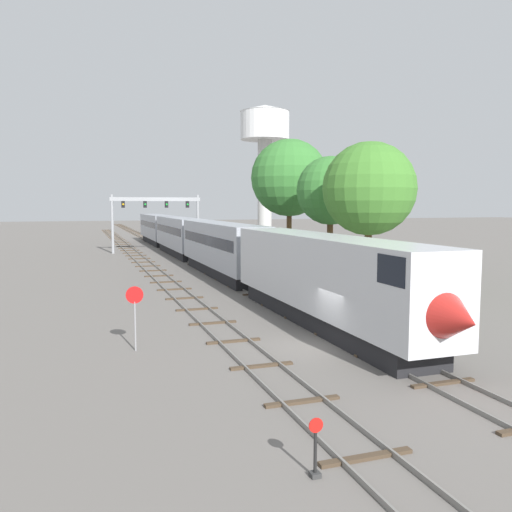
{
  "coord_description": "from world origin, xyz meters",
  "views": [
    {
      "loc": [
        -10.21,
        -21.14,
        6.41
      ],
      "look_at": [
        1.0,
        12.0,
        3.0
      ],
      "focal_mm": 36.79,
      "sensor_mm": 36.0,
      "label": 1
    }
  ],
  "objects_px": {
    "signal_gantry": "(156,210)",
    "trackside_tree_mid": "(369,189)",
    "stop_sign": "(135,309)",
    "trackside_tree_left": "(331,191)",
    "switch_stand": "(315,456)",
    "trackside_tree_right": "(289,178)",
    "water_tower": "(265,136)",
    "passenger_train": "(196,240)"
  },
  "relations": [
    {
      "from": "signal_gantry",
      "to": "trackside_tree_left",
      "type": "relative_size",
      "value": 1.12
    },
    {
      "from": "passenger_train",
      "to": "trackside_tree_left",
      "type": "relative_size",
      "value": 7.74
    },
    {
      "from": "trackside_tree_left",
      "to": "passenger_train",
      "type": "bearing_deg",
      "value": 125.94
    },
    {
      "from": "passenger_train",
      "to": "trackside_tree_right",
      "type": "distance_m",
      "value": 12.26
    },
    {
      "from": "water_tower",
      "to": "trackside_tree_left",
      "type": "xyz_separation_m",
      "value": [
        -11.01,
        -48.76,
        -11.38
      ]
    },
    {
      "from": "signal_gantry",
      "to": "trackside_tree_right",
      "type": "height_order",
      "value": "trackside_tree_right"
    },
    {
      "from": "trackside_tree_left",
      "to": "trackside_tree_mid",
      "type": "bearing_deg",
      "value": -95.52
    },
    {
      "from": "switch_stand",
      "to": "stop_sign",
      "type": "xyz_separation_m",
      "value": [
        -2.9,
        12.35,
        1.35
      ]
    },
    {
      "from": "trackside_tree_left",
      "to": "trackside_tree_right",
      "type": "relative_size",
      "value": 0.8
    },
    {
      "from": "signal_gantry",
      "to": "trackside_tree_mid",
      "type": "distance_m",
      "value": 37.98
    },
    {
      "from": "signal_gantry",
      "to": "stop_sign",
      "type": "height_order",
      "value": "signal_gantry"
    },
    {
      "from": "trackside_tree_right",
      "to": "switch_stand",
      "type": "bearing_deg",
      "value": -111.49
    },
    {
      "from": "stop_sign",
      "to": "switch_stand",
      "type": "bearing_deg",
      "value": -76.78
    },
    {
      "from": "trackside_tree_left",
      "to": "trackside_tree_right",
      "type": "height_order",
      "value": "trackside_tree_right"
    },
    {
      "from": "switch_stand",
      "to": "signal_gantry",
      "type": "bearing_deg",
      "value": 85.45
    },
    {
      "from": "switch_stand",
      "to": "trackside_tree_right",
      "type": "distance_m",
      "value": 46.43
    },
    {
      "from": "water_tower",
      "to": "switch_stand",
      "type": "distance_m",
      "value": 88.02
    },
    {
      "from": "passenger_train",
      "to": "switch_stand",
      "type": "xyz_separation_m",
      "value": [
        -7.1,
        -46.0,
        -2.08
      ]
    },
    {
      "from": "water_tower",
      "to": "trackside_tree_right",
      "type": "relative_size",
      "value": 1.82
    },
    {
      "from": "switch_stand",
      "to": "trackside_tree_left",
      "type": "distance_m",
      "value": 37.41
    },
    {
      "from": "switch_stand",
      "to": "water_tower",
      "type": "bearing_deg",
      "value": 71.16
    },
    {
      "from": "signal_gantry",
      "to": "trackside_tree_mid",
      "type": "xyz_separation_m",
      "value": [
        11.14,
        -36.26,
        1.91
      ]
    },
    {
      "from": "switch_stand",
      "to": "trackside_tree_mid",
      "type": "xyz_separation_m",
      "value": [
        15.99,
        24.64,
        7.11
      ]
    },
    {
      "from": "stop_sign",
      "to": "trackside_tree_left",
      "type": "xyz_separation_m",
      "value": [
        19.67,
        20.32,
        5.81
      ]
    },
    {
      "from": "passenger_train",
      "to": "signal_gantry",
      "type": "height_order",
      "value": "signal_gantry"
    },
    {
      "from": "trackside_tree_mid",
      "to": "stop_sign",
      "type": "bearing_deg",
      "value": -146.94
    },
    {
      "from": "passenger_train",
      "to": "signal_gantry",
      "type": "xyz_separation_m",
      "value": [
        -2.25,
        14.9,
        3.11
      ]
    },
    {
      "from": "signal_gantry",
      "to": "trackside_tree_right",
      "type": "distance_m",
      "value": 22.25
    },
    {
      "from": "signal_gantry",
      "to": "switch_stand",
      "type": "relative_size",
      "value": 8.29
    },
    {
      "from": "trackside_tree_mid",
      "to": "signal_gantry",
      "type": "bearing_deg",
      "value": 107.08
    },
    {
      "from": "signal_gantry",
      "to": "trackside_tree_left",
      "type": "xyz_separation_m",
      "value": [
        11.92,
        -28.23,
        1.97
      ]
    },
    {
      "from": "trackside_tree_right",
      "to": "stop_sign",
      "type": "bearing_deg",
      "value": -123.1
    },
    {
      "from": "trackside_tree_left",
      "to": "trackside_tree_mid",
      "type": "distance_m",
      "value": 8.07
    },
    {
      "from": "passenger_train",
      "to": "switch_stand",
      "type": "bearing_deg",
      "value": -98.77
    },
    {
      "from": "passenger_train",
      "to": "water_tower",
      "type": "xyz_separation_m",
      "value": [
        20.68,
        35.43,
        16.46
      ]
    },
    {
      "from": "passenger_train",
      "to": "trackside_tree_left",
      "type": "distance_m",
      "value": 17.23
    },
    {
      "from": "water_tower",
      "to": "trackside_tree_right",
      "type": "height_order",
      "value": "water_tower"
    },
    {
      "from": "signal_gantry",
      "to": "water_tower",
      "type": "relative_size",
      "value": 0.49
    },
    {
      "from": "switch_stand",
      "to": "trackside_tree_mid",
      "type": "bearing_deg",
      "value": 57.02
    },
    {
      "from": "trackside_tree_mid",
      "to": "switch_stand",
      "type": "bearing_deg",
      "value": -122.98
    },
    {
      "from": "stop_sign",
      "to": "trackside_tree_left",
      "type": "distance_m",
      "value": 28.87
    },
    {
      "from": "passenger_train",
      "to": "trackside_tree_right",
      "type": "relative_size",
      "value": 6.22
    }
  ]
}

